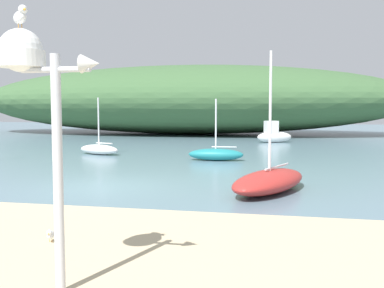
% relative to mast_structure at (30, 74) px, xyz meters
% --- Properties ---
extents(ground_plane, '(120.00, 120.00, 0.00)m').
position_rel_mast_structure_xyz_m(ground_plane, '(-2.55, 7.98, -2.85)').
color(ground_plane, slate).
extents(distant_hill, '(42.95, 15.80, 6.63)m').
position_rel_mast_structure_xyz_m(distant_hill, '(-6.42, 37.41, 0.46)').
color(distant_hill, '#3D6038').
rests_on(distant_hill, ground).
extents(mast_structure, '(1.28, 0.56, 3.19)m').
position_rel_mast_structure_xyz_m(mast_structure, '(0.00, 0.00, 0.00)').
color(mast_structure, silver).
rests_on(mast_structure, beach_sand).
extents(seagull_on_radar, '(0.33, 0.29, 0.25)m').
position_rel_mast_structure_xyz_m(seagull_on_radar, '(-0.10, -0.01, 0.68)').
color(seagull_on_radar, orange).
rests_on(seagull_on_radar, mast_structure).
extents(sailboat_outer_mooring, '(2.76, 4.08, 4.10)m').
position_rel_mast_structure_xyz_m(sailboat_outer_mooring, '(2.60, 8.16, -2.53)').
color(sailboat_outer_mooring, '#B72D28').
rests_on(sailboat_outer_mooring, ground).
extents(sailboat_by_sandbar, '(2.67, 1.70, 3.03)m').
position_rel_mast_structure_xyz_m(sailboat_by_sandbar, '(-6.62, 17.05, -2.57)').
color(sailboat_by_sandbar, white).
rests_on(sailboat_by_sandbar, ground).
extents(sailboat_far_right, '(2.63, 0.94, 2.90)m').
position_rel_mast_structure_xyz_m(sailboat_far_right, '(-0.10, 15.60, -2.55)').
color(sailboat_far_right, teal).
rests_on(sailboat_far_right, ground).
extents(motorboat_mid_channel, '(2.70, 1.78, 1.57)m').
position_rel_mast_structure_xyz_m(motorboat_mid_channel, '(2.36, 27.38, -2.28)').
color(motorboat_mid_channel, white).
rests_on(motorboat_mid_channel, ground).
extents(seagull_upper_strand, '(0.18, 0.33, 0.23)m').
position_rel_mast_structure_xyz_m(seagull_upper_strand, '(-0.84, 1.82, -2.52)').
color(seagull_upper_strand, orange).
rests_on(seagull_upper_strand, beach_sand).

